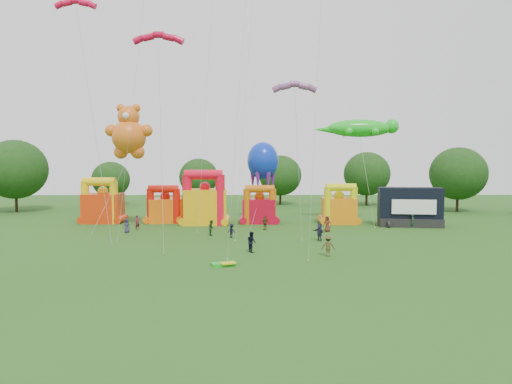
{
  "coord_description": "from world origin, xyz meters",
  "views": [
    {
      "loc": [
        2.4,
        -33.48,
        8.65
      ],
      "look_at": [
        2.85,
        18.0,
        5.05
      ],
      "focal_mm": 32.0,
      "sensor_mm": 36.0,
      "label": 1
    }
  ],
  "objects_px": {
    "gecko_kite": "(363,152)",
    "spectator_0": "(127,226)",
    "teddy_bear_kite": "(119,168)",
    "octopus_kite": "(261,180)",
    "spectator_4": "(265,223)",
    "stage_trailer": "(410,207)",
    "bouncy_castle_0": "(103,205)",
    "bouncy_castle_2": "(205,204)"
  },
  "relations": [
    {
      "from": "spectator_4",
      "to": "spectator_0",
      "type": "bearing_deg",
      "value": -27.01
    },
    {
      "from": "bouncy_castle_0",
      "to": "octopus_kite",
      "type": "xyz_separation_m",
      "value": [
        21.92,
        1.28,
        3.39
      ]
    },
    {
      "from": "gecko_kite",
      "to": "spectator_0",
      "type": "height_order",
      "value": "gecko_kite"
    },
    {
      "from": "stage_trailer",
      "to": "spectator_0",
      "type": "distance_m",
      "value": 36.05
    },
    {
      "from": "stage_trailer",
      "to": "spectator_0",
      "type": "relative_size",
      "value": 4.87
    },
    {
      "from": "teddy_bear_kite",
      "to": "spectator_0",
      "type": "bearing_deg",
      "value": -62.07
    },
    {
      "from": "spectator_0",
      "to": "spectator_4",
      "type": "relative_size",
      "value": 0.97
    },
    {
      "from": "gecko_kite",
      "to": "bouncy_castle_0",
      "type": "bearing_deg",
      "value": 178.89
    },
    {
      "from": "gecko_kite",
      "to": "spectator_0",
      "type": "relative_size",
      "value": 8.44
    },
    {
      "from": "teddy_bear_kite",
      "to": "spectator_4",
      "type": "distance_m",
      "value": 19.59
    },
    {
      "from": "spectator_0",
      "to": "spectator_4",
      "type": "distance_m",
      "value": 16.69
    },
    {
      "from": "stage_trailer",
      "to": "spectator_4",
      "type": "relative_size",
      "value": 4.73
    },
    {
      "from": "bouncy_castle_0",
      "to": "stage_trailer",
      "type": "bearing_deg",
      "value": -5.19
    },
    {
      "from": "teddy_bear_kite",
      "to": "spectator_0",
      "type": "distance_m",
      "value": 7.8
    },
    {
      "from": "bouncy_castle_0",
      "to": "teddy_bear_kite",
      "type": "relative_size",
      "value": 0.4
    },
    {
      "from": "gecko_kite",
      "to": "stage_trailer",
      "type": "bearing_deg",
      "value": -28.89
    },
    {
      "from": "octopus_kite",
      "to": "stage_trailer",
      "type": "bearing_deg",
      "value": -14.51
    },
    {
      "from": "gecko_kite",
      "to": "spectator_0",
      "type": "bearing_deg",
      "value": -164.6
    },
    {
      "from": "spectator_4",
      "to": "gecko_kite",
      "type": "bearing_deg",
      "value": 170.35
    },
    {
      "from": "stage_trailer",
      "to": "spectator_4",
      "type": "bearing_deg",
      "value": -170.7
    },
    {
      "from": "bouncy_castle_0",
      "to": "spectator_4",
      "type": "relative_size",
      "value": 3.6
    },
    {
      "from": "bouncy_castle_0",
      "to": "gecko_kite",
      "type": "height_order",
      "value": "gecko_kite"
    },
    {
      "from": "gecko_kite",
      "to": "teddy_bear_kite",
      "type": "bearing_deg",
      "value": -171.22
    },
    {
      "from": "spectator_0",
      "to": "spectator_4",
      "type": "bearing_deg",
      "value": 18.99
    },
    {
      "from": "teddy_bear_kite",
      "to": "octopus_kite",
      "type": "xyz_separation_m",
      "value": [
        17.93,
        6.91,
        -1.86
      ]
    },
    {
      "from": "teddy_bear_kite",
      "to": "spectator_0",
      "type": "xyz_separation_m",
      "value": [
        1.78,
        -3.36,
        -6.81
      ]
    },
    {
      "from": "bouncy_castle_2",
      "to": "octopus_kite",
      "type": "bearing_deg",
      "value": 20.84
    },
    {
      "from": "teddy_bear_kite",
      "to": "spectator_4",
      "type": "relative_size",
      "value": 9.06
    },
    {
      "from": "bouncy_castle_0",
      "to": "octopus_kite",
      "type": "distance_m",
      "value": 22.22
    },
    {
      "from": "bouncy_castle_2",
      "to": "teddy_bear_kite",
      "type": "height_order",
      "value": "teddy_bear_kite"
    },
    {
      "from": "bouncy_castle_2",
      "to": "stage_trailer",
      "type": "height_order",
      "value": "bouncy_castle_2"
    },
    {
      "from": "stage_trailer",
      "to": "spectator_4",
      "type": "height_order",
      "value": "stage_trailer"
    },
    {
      "from": "bouncy_castle_0",
      "to": "stage_trailer",
      "type": "xyz_separation_m",
      "value": [
        41.4,
        -3.76,
        0.07
      ]
    },
    {
      "from": "stage_trailer",
      "to": "gecko_kite",
      "type": "relative_size",
      "value": 0.58
    },
    {
      "from": "bouncy_castle_0",
      "to": "teddy_bear_kite",
      "type": "bearing_deg",
      "value": -54.63
    },
    {
      "from": "teddy_bear_kite",
      "to": "octopus_kite",
      "type": "height_order",
      "value": "teddy_bear_kite"
    },
    {
      "from": "teddy_bear_kite",
      "to": "gecko_kite",
      "type": "bearing_deg",
      "value": 8.78
    },
    {
      "from": "bouncy_castle_0",
      "to": "spectator_0",
      "type": "relative_size",
      "value": 3.7
    },
    {
      "from": "spectator_4",
      "to": "octopus_kite",
      "type": "bearing_deg",
      "value": -121.37
    },
    {
      "from": "teddy_bear_kite",
      "to": "octopus_kite",
      "type": "bearing_deg",
      "value": 21.07
    },
    {
      "from": "octopus_kite",
      "to": "spectator_0",
      "type": "bearing_deg",
      "value": -147.55
    },
    {
      "from": "bouncy_castle_2",
      "to": "spectator_0",
      "type": "height_order",
      "value": "bouncy_castle_2"
    }
  ]
}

